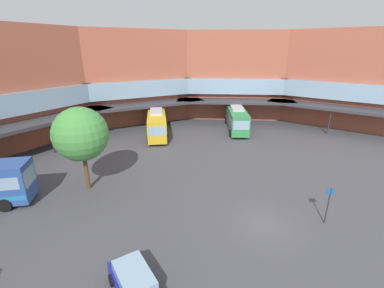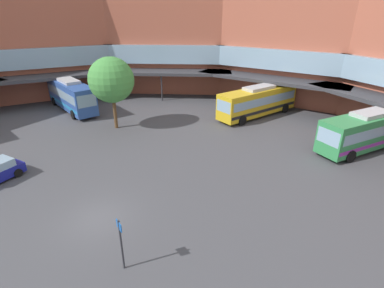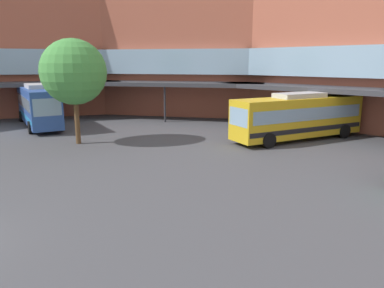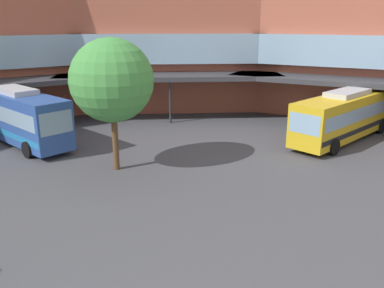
% 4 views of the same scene
% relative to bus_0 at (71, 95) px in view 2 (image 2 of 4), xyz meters
% --- Properties ---
extents(ground_plane, '(116.64, 116.64, 0.00)m').
position_rel_bus_0_xyz_m(ground_plane, '(16.37, -17.96, -2.02)').
color(ground_plane, '#47474C').
extents(station_building, '(75.21, 41.33, 15.14)m').
position_rel_bus_0_xyz_m(station_building, '(16.37, 2.82, 5.28)').
color(station_building, '#AD5942').
rests_on(station_building, ground).
extents(bus_0, '(10.63, 7.89, 4.00)m').
position_rel_bus_0_xyz_m(bus_0, '(0.00, 0.00, 0.00)').
color(bus_0, '#2D519E').
rests_on(bus_0, ground).
extents(bus_1, '(8.53, 10.79, 3.70)m').
position_rel_bus_0_xyz_m(bus_1, '(23.16, 5.38, -0.15)').
color(bus_1, gold).
rests_on(bus_1, ground).
extents(bus_2, '(9.09, 9.29, 3.67)m').
position_rel_bus_0_xyz_m(bus_2, '(33.91, -1.14, -0.17)').
color(bus_2, '#338C4C').
rests_on(bus_2, ground).
extents(plaza_tree, '(4.75, 4.75, 7.70)m').
position_rel_bus_0_xyz_m(plaza_tree, '(8.91, -3.86, 3.29)').
color(plaza_tree, brown).
rests_on(plaza_tree, ground).
extents(stop_sign_post, '(0.50, 0.39, 3.00)m').
position_rel_bus_0_xyz_m(stop_sign_post, '(19.95, -20.87, -0.21)').
color(stop_sign_post, '#2D2D33').
rests_on(stop_sign_post, ground).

